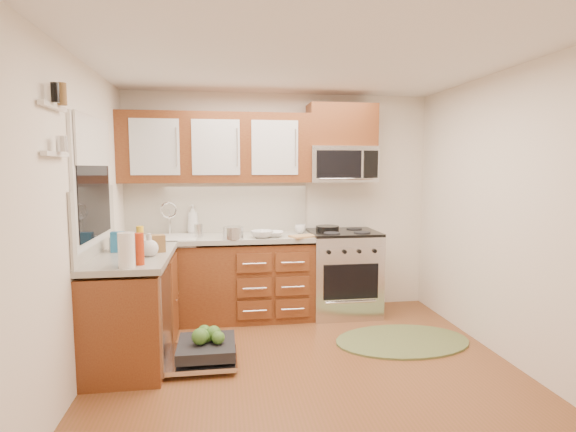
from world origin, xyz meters
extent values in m
plane|color=brown|center=(0.00, 0.00, 0.00)|extent=(3.50, 3.50, 0.00)
plane|color=white|center=(0.00, 0.00, 2.50)|extent=(3.50, 3.50, 0.00)
cube|color=white|center=(0.00, 1.75, 1.25)|extent=(3.50, 0.04, 2.50)
cube|color=white|center=(0.00, -1.75, 1.25)|extent=(3.50, 0.04, 2.50)
cube|color=white|center=(-1.75, 0.00, 1.25)|extent=(0.04, 3.50, 2.50)
cube|color=white|center=(1.75, 0.00, 1.25)|extent=(0.04, 3.50, 2.50)
cube|color=#5A2314|center=(-0.73, 1.45, 0.42)|extent=(2.05, 0.60, 0.85)
cube|color=#5A2314|center=(-1.45, 0.52, 0.42)|extent=(0.60, 1.25, 0.85)
cube|color=#ADAA9E|center=(-0.72, 1.44, 0.90)|extent=(2.07, 0.64, 0.05)
cube|color=#ADAA9E|center=(-1.44, 0.53, 0.90)|extent=(0.64, 1.27, 0.05)
cube|color=#BAB4A7|center=(-0.73, 1.74, 1.21)|extent=(2.05, 0.02, 0.57)
cube|color=#BAB4A7|center=(-1.74, 0.52, 1.21)|extent=(0.02, 1.25, 0.57)
cube|color=#5A2314|center=(0.68, 1.57, 2.13)|extent=(0.76, 0.35, 0.47)
cube|color=white|center=(-1.71, 0.50, 1.88)|extent=(0.02, 0.96, 0.40)
cube|color=white|center=(-1.72, -0.35, 2.05)|extent=(0.04, 0.40, 0.03)
cube|color=white|center=(-1.72, -0.35, 1.75)|extent=(0.04, 0.40, 0.03)
cylinder|color=black|center=(0.52, 1.53, 0.97)|extent=(0.31, 0.31, 0.05)
cylinder|color=silver|center=(-0.56, 1.22, 0.99)|extent=(0.23, 0.23, 0.13)
cube|color=#AA754E|center=(0.18, 1.22, 0.93)|extent=(0.32, 0.26, 0.02)
cylinder|color=silver|center=(-0.92, 1.37, 1.00)|extent=(0.11, 0.11, 0.14)
cylinder|color=white|center=(-1.38, -0.02, 1.06)|extent=(0.15, 0.15, 0.26)
cylinder|color=yellow|center=(-1.42, 0.80, 1.03)|extent=(0.07, 0.07, 0.20)
cylinder|color=#BB310F|center=(-1.30, 0.06, 1.05)|extent=(0.07, 0.07, 0.25)
cube|color=brown|center=(-1.25, 0.58, 1.00)|extent=(0.17, 0.14, 0.15)
cube|color=teal|center=(-1.58, 0.63, 1.01)|extent=(0.11, 0.07, 0.18)
imported|color=#999999|center=(-0.15, 1.29, 0.95)|extent=(0.28, 0.28, 0.06)
imported|color=#999999|center=(-0.25, 1.25, 0.96)|extent=(0.28, 0.28, 0.07)
imported|color=#999999|center=(0.20, 1.51, 0.97)|extent=(0.14, 0.14, 0.10)
imported|color=#999999|center=(-1.00, 1.68, 1.09)|extent=(0.15, 0.15, 0.33)
imported|color=#999999|center=(-1.62, 0.69, 1.02)|extent=(0.08, 0.09, 0.18)
imported|color=#999999|center=(-1.28, 0.40, 1.02)|extent=(0.19, 0.19, 0.19)
camera|label=1|loc=(-0.67, -3.43, 1.67)|focal=28.00mm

